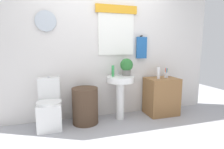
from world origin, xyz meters
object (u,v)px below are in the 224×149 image
potted_plant (127,66)px  wooden_cabinet (161,96)px  pedestal_sink (120,88)px  lotion_bottle (159,73)px  soap_bottle (113,71)px  toothbrush_cup (166,75)px  laundry_hamper (85,106)px  toilet (50,108)px

potted_plant → wooden_cabinet: bearing=-4.9°
pedestal_sink → lotion_bottle: bearing=-3.1°
pedestal_sink → soap_bottle: bearing=157.4°
pedestal_sink → toothbrush_cup: 0.96m
pedestal_sink → lotion_bottle: size_ratio=3.55×
laundry_hamper → soap_bottle: (0.51, 0.05, 0.57)m
laundry_hamper → wooden_cabinet: size_ratio=0.87×
wooden_cabinet → potted_plant: potted_plant is taller
toilet → soap_bottle: (1.07, 0.01, 0.57)m
soap_bottle → potted_plant: 0.27m
wooden_cabinet → toothbrush_cup: 0.42m
pedestal_sink → potted_plant: bearing=23.2°
toilet → soap_bottle: size_ratio=4.18×
toilet → lotion_bottle: (1.93, -0.08, 0.51)m
potted_plant → toothbrush_cup: bearing=-2.8°
laundry_hamper → lotion_bottle: 1.46m
laundry_hamper → soap_bottle: bearing=5.6°
toilet → laundry_hamper: (0.57, -0.04, -0.00)m
wooden_cabinet → potted_plant: bearing=175.1°
lotion_bottle → toilet: bearing=177.8°
soap_bottle → lotion_bottle: size_ratio=0.88×
laundry_hamper → pedestal_sink: 0.68m
soap_bottle → potted_plant: (0.26, 0.01, 0.07)m
potted_plant → toothbrush_cup: (0.80, -0.04, -0.19)m
lotion_bottle → soap_bottle: bearing=174.0°
toilet → laundry_hamper: bearing=-3.6°
soap_bottle → lotion_bottle: (0.86, -0.09, -0.06)m
soap_bottle → laundry_hamper: bearing=-174.4°
laundry_hamper → toothbrush_cup: size_ratio=3.30×
toilet → potted_plant: bearing=1.1°
soap_bottle → potted_plant: potted_plant is taller
pedestal_sink → soap_bottle: size_ratio=4.02×
pedestal_sink → soap_bottle: (-0.12, 0.05, 0.30)m
potted_plant → toilet: bearing=-178.9°
lotion_bottle → toothbrush_cup: (0.20, 0.06, -0.05)m
laundry_hamper → toothbrush_cup: bearing=0.7°
laundry_hamper → soap_bottle: 0.76m
potted_plant → pedestal_sink: bearing=-156.8°
pedestal_sink → soap_bottle: soap_bottle is taller
toilet → soap_bottle: soap_bottle is taller
wooden_cabinet → soap_bottle: (-0.96, 0.05, 0.52)m
potted_plant → soap_bottle: bearing=-177.8°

